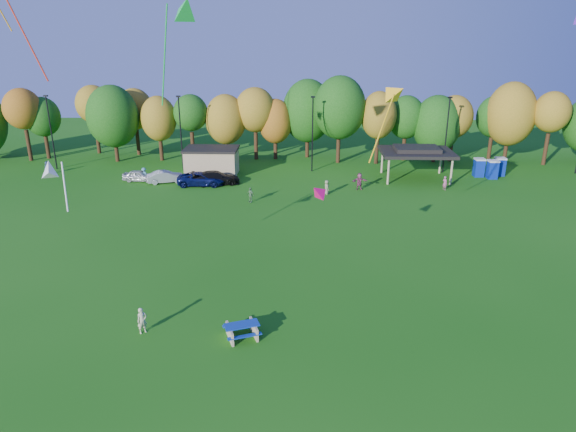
{
  "coord_description": "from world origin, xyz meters",
  "views": [
    {
      "loc": [
        1.16,
        -21.54,
        16.27
      ],
      "look_at": [
        0.22,
        6.0,
        6.33
      ],
      "focal_mm": 32.0,
      "sensor_mm": 36.0,
      "label": 1
    }
  ],
  "objects_px": {
    "porta_potties": "(490,168)",
    "kite_flyer": "(142,321)",
    "picnic_table": "(242,330)",
    "car_b": "(166,177)",
    "car_d": "(216,178)",
    "car_a": "(139,176)",
    "car_c": "(201,179)"
  },
  "relations": [
    {
      "from": "kite_flyer",
      "to": "car_c",
      "type": "xyz_separation_m",
      "value": [
        -2.42,
        29.83,
        -0.05
      ]
    },
    {
      "from": "porta_potties",
      "to": "car_d",
      "type": "distance_m",
      "value": 32.18
    },
    {
      "from": "car_b",
      "to": "car_a",
      "type": "bearing_deg",
      "value": 61.33
    },
    {
      "from": "porta_potties",
      "to": "picnic_table",
      "type": "xyz_separation_m",
      "value": [
        -25.33,
        -34.86,
        -0.61
      ]
    },
    {
      "from": "picnic_table",
      "to": "car_d",
      "type": "distance_m",
      "value": 31.18
    },
    {
      "from": "car_c",
      "to": "car_d",
      "type": "xyz_separation_m",
      "value": [
        1.59,
        0.37,
        0.03
      ]
    },
    {
      "from": "picnic_table",
      "to": "car_a",
      "type": "xyz_separation_m",
      "value": [
        -15.6,
        31.54,
        0.15
      ]
    },
    {
      "from": "porta_potties",
      "to": "car_c",
      "type": "relative_size",
      "value": 0.71
    },
    {
      "from": "car_b",
      "to": "car_c",
      "type": "bearing_deg",
      "value": -121.51
    },
    {
      "from": "picnic_table",
      "to": "car_a",
      "type": "bearing_deg",
      "value": 95.84
    },
    {
      "from": "car_d",
      "to": "car_a",
      "type": "bearing_deg",
      "value": 68.65
    },
    {
      "from": "kite_flyer",
      "to": "car_c",
      "type": "distance_m",
      "value": 29.93
    },
    {
      "from": "kite_flyer",
      "to": "car_d",
      "type": "relative_size",
      "value": 0.3
    },
    {
      "from": "picnic_table",
      "to": "car_b",
      "type": "relative_size",
      "value": 0.57
    },
    {
      "from": "picnic_table",
      "to": "kite_flyer",
      "type": "height_order",
      "value": "kite_flyer"
    },
    {
      "from": "car_c",
      "to": "car_a",
      "type": "bearing_deg",
      "value": 76.18
    },
    {
      "from": "porta_potties",
      "to": "car_a",
      "type": "bearing_deg",
      "value": -175.37
    },
    {
      "from": "picnic_table",
      "to": "kite_flyer",
      "type": "xyz_separation_m",
      "value": [
        -5.73,
        0.29,
        0.3
      ]
    },
    {
      "from": "kite_flyer",
      "to": "car_c",
      "type": "relative_size",
      "value": 0.3
    },
    {
      "from": "car_c",
      "to": "kite_flyer",
      "type": "bearing_deg",
      "value": -178.36
    },
    {
      "from": "kite_flyer",
      "to": "car_a",
      "type": "relative_size",
      "value": 0.42
    },
    {
      "from": "car_a",
      "to": "car_c",
      "type": "bearing_deg",
      "value": -97.07
    },
    {
      "from": "porta_potties",
      "to": "kite_flyer",
      "type": "distance_m",
      "value": 46.47
    },
    {
      "from": "car_c",
      "to": "car_d",
      "type": "relative_size",
      "value": 1.0
    },
    {
      "from": "car_b",
      "to": "car_d",
      "type": "distance_m",
      "value": 5.88
    },
    {
      "from": "kite_flyer",
      "to": "car_d",
      "type": "xyz_separation_m",
      "value": [
        -0.82,
        30.2,
        -0.02
      ]
    },
    {
      "from": "car_d",
      "to": "porta_potties",
      "type": "bearing_deg",
      "value": -96.87
    },
    {
      "from": "porta_potties",
      "to": "car_d",
      "type": "xyz_separation_m",
      "value": [
        -31.88,
        -4.37,
        -0.33
      ]
    },
    {
      "from": "car_b",
      "to": "kite_flyer",
      "type": "bearing_deg",
      "value": 172.79
    },
    {
      "from": "car_b",
      "to": "car_d",
      "type": "height_order",
      "value": "car_d"
    },
    {
      "from": "porta_potties",
      "to": "picnic_table",
      "type": "bearing_deg",
      "value": -126.01
    },
    {
      "from": "porta_potties",
      "to": "car_d",
      "type": "bearing_deg",
      "value": -172.19
    }
  ]
}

